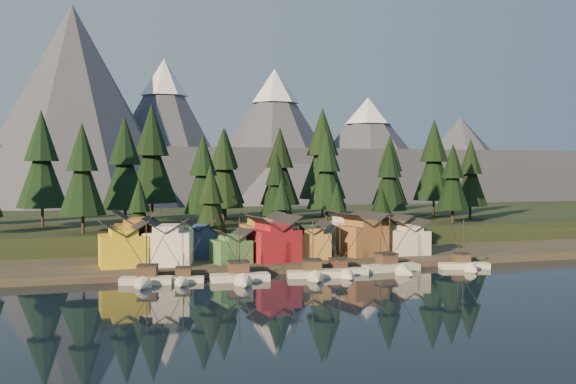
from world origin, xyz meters
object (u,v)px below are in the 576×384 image
object	(u,v)px
house_back_0	(137,234)
house_back_1	(200,237)
boat_1	(182,272)
house_front_1	(168,240)
boat_4	(343,265)
boat_3	(314,266)
boat_5	(395,260)
boat_6	(466,259)
house_front_0	(123,242)
boat_0	(145,271)
boat_2	(241,269)

from	to	relation	value
house_back_0	house_back_1	size ratio (longest dim) A/B	1.17
boat_1	house_front_1	bearing A→B (deg)	105.95
house_front_1	house_back_1	xyz separation A→B (m)	(7.77, 8.76, -0.65)
boat_4	boat_3	bearing A→B (deg)	-162.51
house_back_1	boat_5	bearing A→B (deg)	-17.48
boat_6	house_front_0	xyz separation A→B (m)	(-67.68, 14.91, 4.17)
house_front_1	house_back_1	bearing A→B (deg)	63.41
boat_3	boat_4	size ratio (longest dim) A/B	1.03
boat_0	boat_3	bearing A→B (deg)	9.16
boat_6	boat_0	bearing A→B (deg)	-168.27
boat_5	house_front_0	xyz separation A→B (m)	(-52.05, 13.66, 3.87)
boat_4	boat_5	bearing A→B (deg)	9.91
boat_6	boat_2	bearing A→B (deg)	-166.05
house_back_0	boat_3	bearing A→B (deg)	-31.03
boat_0	house_front_1	bearing A→B (deg)	80.48
boat_0	house_front_1	world-z (taller)	house_front_1
boat_4	house_back_1	size ratio (longest dim) A/B	1.30
boat_0	boat_5	distance (m)	48.94
boat_1	house_back_1	size ratio (longest dim) A/B	1.09
boat_1	boat_4	xyz separation A→B (m)	(30.80, -0.66, 0.02)
boat_5	house_back_1	bearing A→B (deg)	144.99
boat_2	house_front_0	bearing A→B (deg)	146.68
house_front_0	house_back_0	xyz separation A→B (m)	(3.24, 7.66, 0.80)
house_front_0	boat_6	bearing A→B (deg)	-15.80
house_front_1	boat_3	bearing A→B (deg)	-16.59
house_front_1	boat_2	bearing A→B (deg)	-39.12
house_front_0	boat_1	bearing A→B (deg)	-58.52
boat_1	house_back_0	distance (m)	23.06
boat_2	boat_6	xyz separation A→B (m)	(47.67, 0.97, -0.39)
boat_6	house_back_0	bearing A→B (deg)	173.48
boat_4	boat_5	world-z (taller)	boat_5
house_front_0	house_back_1	world-z (taller)	house_front_0
boat_4	boat_5	distance (m)	11.62
boat_2	house_back_0	world-z (taller)	house_back_0
boat_1	boat_5	xyz separation A→B (m)	(42.37, 0.24, 0.40)
boat_5	house_back_1	distance (m)	42.01
boat_0	house_back_0	distance (m)	21.87
boat_1	boat_5	distance (m)	42.38
boat_0	house_back_1	size ratio (longest dim) A/B	1.35
boat_5	boat_4	bearing A→B (deg)	-178.69
boat_2	house_back_0	xyz separation A→B (m)	(-16.76, 23.54, 4.58)
boat_3	house_front_0	world-z (taller)	boat_3
house_front_1	house_back_0	xyz separation A→B (m)	(-5.48, 7.97, 0.53)
boat_6	house_front_0	bearing A→B (deg)	-179.64
boat_0	boat_3	world-z (taller)	boat_0
boat_0	boat_2	bearing A→B (deg)	5.92
boat_3	boat_6	world-z (taller)	boat_3
boat_3	boat_6	distance (m)	33.57
boat_3	boat_4	xyz separation A→B (m)	(6.35, 1.35, -0.34)
boat_1	boat_2	size ratio (longest dim) A/B	0.76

